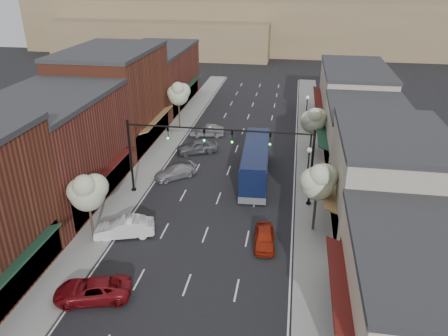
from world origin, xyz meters
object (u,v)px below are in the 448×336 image
at_px(lamp_post_near, 308,163).
at_px(parked_car_a, 92,290).
at_px(tree_right_near, 318,181).
at_px(red_hatchback, 264,237).
at_px(tree_right_far, 313,120).
at_px(parked_car_c, 175,172).
at_px(parked_car_e, 207,131).
at_px(tree_left_far, 179,93).
at_px(tree_left_near, 87,191).
at_px(signal_mast_right, 284,155).
at_px(lamp_post_far, 307,107).
at_px(signal_mast_left, 155,147).
at_px(coach_bus, 256,162).
at_px(parked_car_b, 124,228).
at_px(parked_car_d, 197,146).

xyz_separation_m(lamp_post_near, parked_car_a, (-13.30, -16.70, -2.34)).
relative_size(tree_right_near, red_hatchback, 1.58).
relative_size(tree_right_far, parked_car_c, 1.28).
height_order(red_hatchback, parked_car_e, parked_car_e).
xyz_separation_m(tree_right_far, tree_left_far, (-16.60, 6.00, 0.61)).
bearing_deg(red_hatchback, tree_left_near, -178.35).
distance_m(tree_right_near, tree_left_far, 27.56).
distance_m(tree_left_far, parked_car_e, 6.13).
bearing_deg(tree_right_far, signal_mast_right, -102.85).
relative_size(lamp_post_far, red_hatchback, 1.18).
height_order(tree_right_far, tree_left_near, tree_left_near).
relative_size(signal_mast_left, red_hatchback, 2.18).
xyz_separation_m(red_hatchback, parked_car_e, (-8.85, 22.15, 0.04)).
xyz_separation_m(signal_mast_left, parked_car_c, (0.64, 3.49, -4.01)).
distance_m(tree_right_near, tree_left_near, 17.08).
xyz_separation_m(parked_car_c, parked_car_e, (0.78, 12.05, 0.07)).
xyz_separation_m(tree_left_far, parked_car_a, (2.75, -32.15, -3.94)).
relative_size(signal_mast_left, tree_left_near, 1.44).
height_order(signal_mast_left, tree_left_far, signal_mast_left).
distance_m(lamp_post_far, coach_bus, 16.22).
relative_size(signal_mast_right, parked_car_b, 1.80).
bearing_deg(signal_mast_left, tree_right_near, -16.19).
bearing_deg(tree_left_near, signal_mast_right, 30.14).
height_order(coach_bus, parked_car_b, coach_bus).
bearing_deg(parked_car_c, signal_mast_right, 31.82).
height_order(tree_left_near, tree_left_far, tree_left_far).
bearing_deg(tree_left_near, parked_car_a, -65.90).
relative_size(lamp_post_far, parked_car_a, 0.93).
distance_m(tree_left_near, parked_car_d, 18.88).
relative_size(lamp_post_far, parked_car_e, 1.08).
bearing_deg(lamp_post_near, signal_mast_right, -131.05).
bearing_deg(lamp_post_near, parked_car_c, 175.56).
bearing_deg(tree_right_near, parked_car_c, 150.48).
bearing_deg(lamp_post_far, tree_right_far, -86.12).
height_order(lamp_post_near, red_hatchback, lamp_post_near).
bearing_deg(lamp_post_near, tree_right_near, -85.23).
bearing_deg(lamp_post_near, lamp_post_far, 90.00).
distance_m(parked_car_b, parked_car_c, 10.71).
height_order(lamp_post_far, parked_car_c, lamp_post_far).
distance_m(signal_mast_left, parked_car_c, 5.35).
bearing_deg(signal_mast_left, lamp_post_near, 10.56).
height_order(tree_right_near, tree_left_near, tree_right_near).
bearing_deg(parked_car_a, parked_car_e, 162.33).
relative_size(signal_mast_left, parked_car_a, 1.72).
height_order(coach_bus, parked_car_d, coach_bus).
bearing_deg(parked_car_c, lamp_post_near, 45.61).
relative_size(lamp_post_far, parked_car_b, 0.97).
height_order(lamp_post_far, coach_bus, lamp_post_far).
relative_size(tree_right_near, parked_car_e, 1.44).
xyz_separation_m(tree_left_near, tree_left_far, (-0.00, 26.00, 0.38)).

